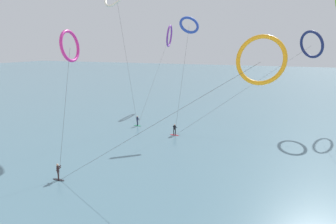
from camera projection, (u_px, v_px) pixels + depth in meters
sea_water at (260, 83)px, 109.90m from camera, size 400.00×200.00×0.08m
surfer_charcoal at (58, 173)px, 30.23m from camera, size 1.40×0.73×1.70m
surfer_emerald at (137, 121)px, 50.82m from camera, size 1.40×0.64×1.70m
surfer_crimson at (175, 130)px, 45.48m from camera, size 1.40×0.57×1.70m
kite_cobalt at (189, 25)px, 48.05m from camera, size 3.86×8.33×17.74m
kite_violet at (169, 36)px, 67.25m from camera, size 3.77×22.89×17.60m
kite_amber at (260, 60)px, 24.41m from camera, size 20.26×4.68×14.02m
kite_magenta at (70, 46)px, 33.15m from camera, size 2.61×7.08×14.81m
kite_navy at (311, 44)px, 49.30m from camera, size 20.05×16.88×15.57m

